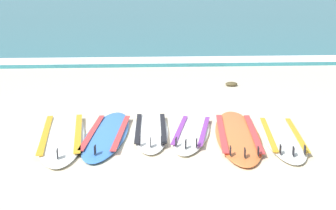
# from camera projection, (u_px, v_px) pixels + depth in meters

# --- Properties ---
(ground_plane) EXTENTS (80.00, 80.00, 0.00)m
(ground_plane) POSITION_uv_depth(u_px,v_px,m) (166.00, 135.00, 6.79)
(ground_plane) COLOR beige
(sea) EXTENTS (80.00, 60.00, 0.10)m
(sea) POSITION_uv_depth(u_px,v_px,m) (144.00, 8.00, 41.27)
(sea) COLOR teal
(sea) RESTS_ON ground
(wave_foam_strip) EXTENTS (80.00, 1.11, 0.11)m
(wave_foam_strip) POSITION_uv_depth(u_px,v_px,m) (153.00, 62.00, 12.84)
(wave_foam_strip) COLOR white
(wave_foam_strip) RESTS_ON ground
(surfboard_0) EXTENTS (0.91, 2.62, 0.18)m
(surfboard_0) POSITION_uv_depth(u_px,v_px,m) (62.00, 135.00, 6.67)
(surfboard_0) COLOR silver
(surfboard_0) RESTS_ON ground
(surfboard_1) EXTENTS (0.80, 2.37, 0.18)m
(surfboard_1) POSITION_uv_depth(u_px,v_px,m) (107.00, 134.00, 6.73)
(surfboard_1) COLOR #3875CC
(surfboard_1) RESTS_ON ground
(surfboard_2) EXTENTS (0.57, 2.09, 0.18)m
(surfboard_2) POSITION_uv_depth(u_px,v_px,m) (151.00, 130.00, 6.90)
(surfboard_2) COLOR white
(surfboard_2) RESTS_ON ground
(surfboard_3) EXTENTS (0.91, 2.05, 0.18)m
(surfboard_3) POSITION_uv_depth(u_px,v_px,m) (192.00, 132.00, 6.80)
(surfboard_3) COLOR silver
(surfboard_3) RESTS_ON ground
(surfboard_4) EXTENTS (0.91, 2.57, 0.18)m
(surfboard_4) POSITION_uv_depth(u_px,v_px,m) (237.00, 135.00, 6.69)
(surfboard_4) COLOR orange
(surfboard_4) RESTS_ON ground
(surfboard_5) EXTENTS (0.86, 2.26, 0.18)m
(surfboard_5) POSITION_uv_depth(u_px,v_px,m) (282.00, 136.00, 6.62)
(surfboard_5) COLOR silver
(surfboard_5) RESTS_ON ground
(seaweed_clump_near_shoreline) EXTENTS (0.26, 0.21, 0.09)m
(seaweed_clump_near_shoreline) POSITION_uv_depth(u_px,v_px,m) (231.00, 84.00, 10.03)
(seaweed_clump_near_shoreline) COLOR #4C4228
(seaweed_clump_near_shoreline) RESTS_ON ground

